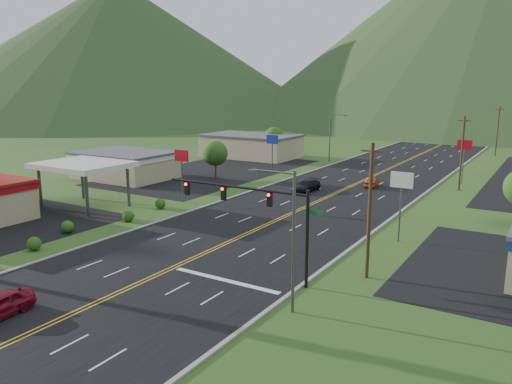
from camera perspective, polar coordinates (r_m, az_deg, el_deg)
The scene contains 21 objects.
ground at distance 32.53m, azimuth -23.86°, elevation -14.33°, with size 500.00×500.00×0.00m, color #254418.
road at distance 32.53m, azimuth -23.86°, elevation -14.33°, with size 20.00×460.00×0.04m, color black.
traffic_signal at distance 36.07m, azimuth 0.16°, elevation -1.69°, with size 13.10×0.43×7.00m.
streetlight_east at distance 30.52m, azimuth 3.79°, elevation -4.57°, with size 3.28×0.25×9.00m.
streetlight_west at distance 93.72m, azimuth 8.63°, elevation 6.54°, with size 3.28×0.25×9.00m.
gas_canopy at distance 60.86m, azimuth -19.18°, elevation 2.83°, with size 10.00×8.00×5.30m.
building_west_mid at distance 79.14m, azimuth -14.74°, elevation 3.17°, with size 14.40×10.40×4.10m.
building_west_far at distance 99.80m, azimuth -0.57°, elevation 5.31°, with size 18.40×11.40×4.50m.
pole_sign_west_a at distance 60.73m, azimuth -8.50°, elevation 3.52°, with size 2.00×0.18×6.40m.
pole_sign_west_b at distance 78.69m, azimuth 1.87°, elevation 5.56°, with size 2.00×0.18×6.40m.
pole_sign_east_a at distance 46.31m, azimuth 16.29°, elevation 0.53°, with size 2.00×0.18×6.40m.
pole_sign_east_b at distance 77.32m, azimuth 22.70°, elevation 4.52°, with size 2.00×0.18×6.40m.
tree_west_a at distance 76.24m, azimuth -4.69°, elevation 4.43°, with size 3.84×3.84×5.82m.
tree_west_b at distance 101.51m, azimuth 2.08°, elevation 6.35°, with size 3.84×3.84×5.82m.
utility_pole_a at distance 36.79m, azimuth 12.85°, elevation -2.06°, with size 1.60×0.28×10.00m.
utility_pole_b at distance 72.33m, azimuth 22.46°, elevation 4.15°, with size 1.60×0.28×10.00m.
utility_pole_c at distance 111.83m, azimuth 25.88°, elevation 6.32°, with size 1.60×0.28×10.00m.
mountain_n at distance 238.93m, azimuth 26.75°, elevation 17.66°, with size 220.00×220.00×85.00m, color #1E2F15.
mountain_nw at distance 239.38m, azimuth -15.45°, elevation 15.44°, with size 190.00×190.00×60.00m, color #1E2F15.
car_dark_mid at distance 67.19m, azimuth 5.79°, elevation 0.68°, with size 2.11×5.19×1.51m, color black.
car_red_far at distance 71.77m, azimuth 13.11°, elevation 1.07°, with size 1.38×3.96×1.31m, color maroon.
Camera 1 is at (24.75, -15.91, 13.87)m, focal length 35.00 mm.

